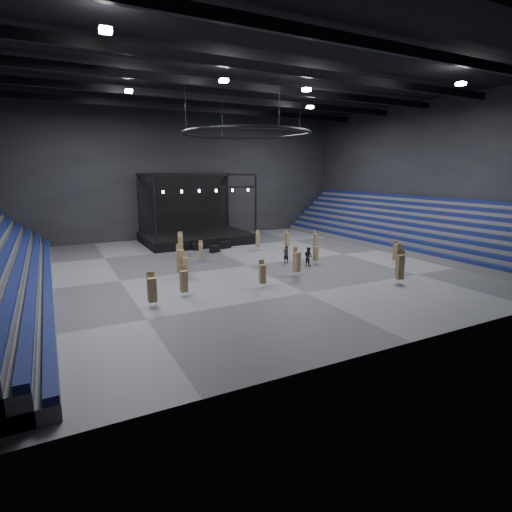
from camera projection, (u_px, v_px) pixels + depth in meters
name	position (u px, v px, depth m)	size (l,w,h in m)	color
floor	(247.00, 266.00, 40.77)	(50.00, 50.00, 0.00)	#57575A
ceiling	(247.00, 77.00, 37.01)	(50.00, 42.00, 0.20)	black
wall_back	(182.00, 174.00, 57.11)	(50.00, 0.20, 18.00)	black
wall_front	(426.00, 181.00, 20.66)	(50.00, 0.20, 18.00)	black
wall_right	(425.00, 175.00, 50.16)	(0.20, 42.00, 18.00)	black
bleachers_right	(409.00, 233.00, 50.75)	(7.20, 40.00, 6.40)	#525255
stage	(195.00, 231.00, 54.56)	(14.00, 10.00, 9.20)	black
truss_ring	(247.00, 133.00, 38.05)	(12.30, 12.30, 5.15)	black
roof_girders	(247.00, 86.00, 37.18)	(49.00, 30.35, 0.70)	black
floodlights	(267.00, 85.00, 33.83)	(28.60, 16.60, 0.25)	white
flight_case_left	(198.00, 247.00, 48.71)	(1.24, 0.62, 0.83)	black
flight_case_mid	(215.00, 249.00, 47.43)	(1.27, 0.63, 0.85)	black
flight_case_right	(226.00, 245.00, 49.86)	(1.31, 0.65, 0.87)	black
chair_stack_0	(180.00, 260.00, 36.13)	(0.65, 0.65, 3.06)	silver
chair_stack_1	(181.00, 243.00, 45.38)	(0.68, 0.68, 2.75)	silver
chair_stack_2	(184.00, 281.00, 30.45)	(0.54, 0.54, 2.46)	silver
chair_stack_3	(287.00, 239.00, 49.58)	(0.57, 0.57, 2.34)	silver
chair_stack_4	(262.00, 273.00, 32.83)	(0.56, 0.56, 2.35)	silver
chair_stack_5	(396.00, 252.00, 41.22)	(0.60, 0.60, 2.48)	silver
chair_stack_6	(315.00, 239.00, 49.32)	(0.53, 0.53, 2.32)	silver
chair_stack_7	(258.00, 240.00, 48.55)	(0.63, 0.63, 2.46)	silver
chair_stack_8	(400.00, 260.00, 36.35)	(0.60, 0.60, 3.03)	silver
chair_stack_9	(185.00, 265.00, 35.87)	(0.61, 0.61, 2.27)	silver
chair_stack_10	(297.00, 261.00, 36.50)	(0.62, 0.62, 2.71)	silver
chair_stack_11	(400.00, 266.00, 33.91)	(0.68, 0.68, 3.10)	silver
chair_stack_12	(316.00, 253.00, 41.51)	(0.45, 0.45, 2.14)	silver
chair_stack_13	(201.00, 251.00, 42.34)	(0.57, 0.57, 2.26)	silver
chair_stack_14	(152.00, 289.00, 28.00)	(0.57, 0.57, 2.58)	silver
man_center	(286.00, 254.00, 41.80)	(0.69, 0.45, 1.89)	black
crew_member	(308.00, 256.00, 40.74)	(0.93, 0.72, 1.91)	black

